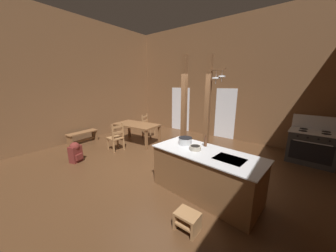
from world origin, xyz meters
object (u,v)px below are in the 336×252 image
at_px(kitchen_island, 205,173).
at_px(stockpot_on_counter, 185,141).
at_px(bench_along_left_wall, 83,136).
at_px(step_stool, 187,220).
at_px(stove_range, 311,146).
at_px(backpack, 75,152).
at_px(ladderback_chair_by_post, 148,126).
at_px(mixing_bowl_on_counter, 195,148).
at_px(ladderback_chair_near_window, 116,137).
at_px(dining_table, 136,126).
at_px(bottle_tall_on_counter, 205,142).

xyz_separation_m(kitchen_island, stockpot_on_counter, (-0.57, 0.12, 0.54)).
bearing_deg(bench_along_left_wall, step_stool, -11.55).
bearing_deg(stove_range, backpack, -142.78).
bearing_deg(ladderback_chair_by_post, stockpot_on_counter, -33.45).
height_order(ladderback_chair_by_post, stockpot_on_counter, stockpot_on_counter).
bearing_deg(backpack, mixing_bowl_on_counter, 14.43).
bearing_deg(stockpot_on_counter, ladderback_chair_by_post, 146.55).
distance_m(stockpot_on_counter, mixing_bowl_on_counter, 0.37).
height_order(stockpot_on_counter, mixing_bowl_on_counter, stockpot_on_counter).
bearing_deg(bench_along_left_wall, kitchen_island, -0.62).
height_order(ladderback_chair_near_window, bench_along_left_wall, ladderback_chair_near_window).
xyz_separation_m(kitchen_island, bench_along_left_wall, (-5.12, 0.06, -0.16)).
bearing_deg(ladderback_chair_near_window, step_stool, -21.03).
height_order(kitchen_island, ladderback_chair_by_post, ladderback_chair_by_post).
height_order(backpack, stockpot_on_counter, stockpot_on_counter).
height_order(stove_range, dining_table, stove_range).
distance_m(kitchen_island, stockpot_on_counter, 0.79).
distance_m(stove_range, ladderback_chair_by_post, 5.63).
distance_m(step_stool, stockpot_on_counter, 1.62).
relative_size(dining_table, stockpot_on_counter, 4.90).
bearing_deg(stockpot_on_counter, kitchen_island, -12.16).
bearing_deg(dining_table, backpack, -93.06).
relative_size(dining_table, backpack, 2.98).
bearing_deg(dining_table, kitchen_island, -21.16).
bearing_deg(backpack, bench_along_left_wall, 146.93).
distance_m(dining_table, stockpot_on_counter, 3.22).
relative_size(ladderback_chair_near_window, ladderback_chair_by_post, 1.00).
bearing_deg(mixing_bowl_on_counter, ladderback_chair_by_post, 147.32).
xyz_separation_m(backpack, bottle_tall_on_counter, (3.48, 1.20, 0.70)).
xyz_separation_m(ladderback_chair_near_window, bench_along_left_wall, (-1.65, -0.33, -0.16)).
xyz_separation_m(stove_range, ladderback_chair_near_window, (-5.23, -2.81, -0.03)).
xyz_separation_m(step_stool, dining_table, (-3.74, 2.40, 0.47)).
relative_size(ladderback_chair_near_window, bottle_tall_on_counter, 3.72).
distance_m(ladderback_chair_by_post, backpack, 3.17).
height_order(step_stool, bench_along_left_wall, bench_along_left_wall).
xyz_separation_m(stove_range, bottle_tall_on_counter, (-1.92, -2.90, 0.53)).
distance_m(mixing_bowl_on_counter, bottle_tall_on_counter, 0.34).
bearing_deg(kitchen_island, ladderback_chair_by_post, 149.30).
xyz_separation_m(bench_along_left_wall, bottle_tall_on_counter, (4.95, 0.24, 0.71)).
height_order(stove_range, backpack, stove_range).
relative_size(step_stool, stockpot_on_counter, 1.00).
bearing_deg(stove_range, ladderback_chair_near_window, -151.76).
bearing_deg(mixing_bowl_on_counter, stove_range, 58.35).
xyz_separation_m(stove_range, dining_table, (-5.27, -1.83, 0.17)).
bearing_deg(ladderback_chair_near_window, bottle_tall_on_counter, -1.53).
height_order(step_stool, ladderback_chair_by_post, ladderback_chair_by_post).
xyz_separation_m(step_stool, ladderback_chair_near_window, (-3.69, 1.42, 0.27)).
distance_m(stove_range, ladderback_chair_near_window, 5.93).
height_order(stove_range, ladderback_chair_by_post, stove_range).
relative_size(ladderback_chair_by_post, stockpot_on_counter, 2.62).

